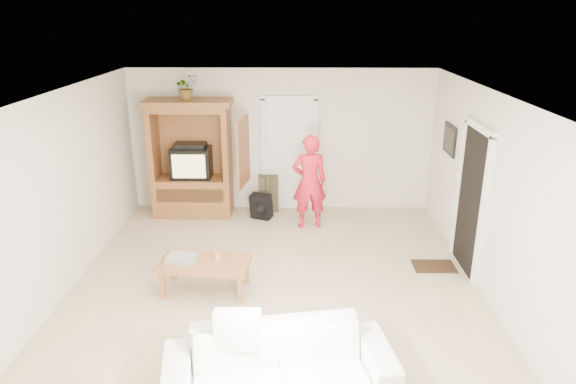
# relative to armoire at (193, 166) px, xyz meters

# --- Properties ---
(floor) EXTENTS (6.00, 6.00, 0.00)m
(floor) POSITION_rel_armoire_xyz_m (1.58, -2.66, -0.91)
(floor) COLOR tan
(floor) RESTS_ON ground
(ceiling) EXTENTS (6.00, 6.00, 0.00)m
(ceiling) POSITION_rel_armoire_xyz_m (1.58, -2.66, 1.69)
(ceiling) COLOR white
(ceiling) RESTS_ON floor
(wall_back) EXTENTS (5.50, 0.00, 5.50)m
(wall_back) POSITION_rel_armoire_xyz_m (1.58, 0.34, 0.39)
(wall_back) COLOR silver
(wall_back) RESTS_ON floor
(wall_front) EXTENTS (5.50, 0.00, 5.50)m
(wall_front) POSITION_rel_armoire_xyz_m (1.58, -5.66, 0.39)
(wall_front) COLOR silver
(wall_front) RESTS_ON floor
(wall_left) EXTENTS (0.00, 6.00, 6.00)m
(wall_left) POSITION_rel_armoire_xyz_m (-1.17, -2.66, 0.39)
(wall_left) COLOR silver
(wall_left) RESTS_ON floor
(wall_right) EXTENTS (0.00, 6.00, 6.00)m
(wall_right) POSITION_rel_armoire_xyz_m (4.33, -2.66, 0.39)
(wall_right) COLOR silver
(wall_right) RESTS_ON floor
(armoire) EXTENTS (1.82, 1.14, 2.10)m
(armoire) POSITION_rel_armoire_xyz_m (0.00, 0.00, 0.00)
(armoire) COLOR brown
(armoire) RESTS_ON floor
(door_back) EXTENTS (0.85, 0.05, 2.04)m
(door_back) POSITION_rel_armoire_xyz_m (1.73, 0.31, 0.11)
(door_back) COLOR white
(door_back) RESTS_ON floor
(doorway_right) EXTENTS (0.05, 0.90, 2.04)m
(doorway_right) POSITION_rel_armoire_xyz_m (4.30, -2.06, 0.11)
(doorway_right) COLOR black
(doorway_right) RESTS_ON floor
(framed_picture) EXTENTS (0.03, 0.60, 0.48)m
(framed_picture) POSITION_rel_armoire_xyz_m (4.31, -0.76, 0.69)
(framed_picture) COLOR black
(framed_picture) RESTS_ON wall_right
(doormat) EXTENTS (0.60, 0.40, 0.02)m
(doormat) POSITION_rel_armoire_xyz_m (3.88, -2.06, -0.90)
(doormat) COLOR #382316
(doormat) RESTS_ON floor
(plant) EXTENTS (0.51, 0.50, 0.43)m
(plant) POSITION_rel_armoire_xyz_m (-0.02, -0.03, 1.40)
(plant) COLOR #4C7238
(plant) RESTS_ON armoire
(man) EXTENTS (0.64, 0.47, 1.63)m
(man) POSITION_rel_armoire_xyz_m (2.08, -0.58, -0.10)
(man) COLOR red
(man) RESTS_ON floor
(sofa) EXTENTS (2.31, 1.22, 0.64)m
(sofa) POSITION_rel_armoire_xyz_m (1.70, -4.73, -0.59)
(sofa) COLOR white
(sofa) RESTS_ON floor
(coffee_table) EXTENTS (1.22, 0.73, 0.44)m
(coffee_table) POSITION_rel_armoire_xyz_m (0.66, -2.79, -0.53)
(coffee_table) COLOR #9B6235
(coffee_table) RESTS_ON floor
(towel) EXTENTS (0.41, 0.32, 0.08)m
(towel) POSITION_rel_armoire_xyz_m (0.36, -2.79, -0.43)
(towel) COLOR #DB494F
(towel) RESTS_ON coffee_table
(candle) EXTENTS (0.08, 0.08, 0.10)m
(candle) POSITION_rel_armoire_xyz_m (0.82, -2.73, -0.42)
(candle) COLOR tan
(candle) RESTS_ON coffee_table
(backpack_black) EXTENTS (0.41, 0.33, 0.44)m
(backpack_black) POSITION_rel_armoire_xyz_m (1.23, -0.24, -0.69)
(backpack_black) COLOR black
(backpack_black) RESTS_ON floor
(backpack_olive) EXTENTS (0.38, 0.29, 0.66)m
(backpack_olive) POSITION_rel_armoire_xyz_m (1.34, 0.19, -0.58)
(backpack_olive) COLOR #47442B
(backpack_olive) RESTS_ON floor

